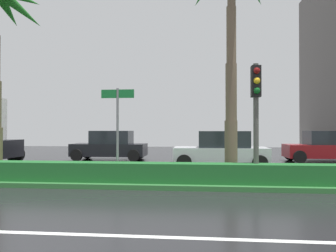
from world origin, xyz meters
name	(u,v)px	position (x,y,z in m)	size (l,w,h in m)	color
ground_plane	(130,177)	(0.00, 9.00, -0.05)	(90.00, 42.00, 0.10)	black
near_lane_divider_stripe	(43,233)	(0.00, 2.00, 0.00)	(81.00, 0.14, 0.01)	white
median_strip	(124,177)	(0.00, 8.00, 0.07)	(85.50, 4.00, 0.15)	#2D6B33
median_hedge	(114,172)	(0.00, 6.60, 0.45)	(76.50, 0.70, 0.60)	#1E6028
traffic_signal_median_right	(256,101)	(4.42, 6.74, 2.68)	(0.28, 0.43, 3.67)	#4C4C47
street_name_sign	(118,121)	(0.01, 7.04, 2.08)	(1.10, 0.08, 3.00)	slate
car_in_traffic_leading	(110,146)	(-2.57, 15.21, 0.83)	(4.30, 2.02, 1.72)	black
car_in_traffic_second	(221,150)	(3.71, 11.86, 0.83)	(4.30, 2.02, 1.72)	silver
car_in_traffic_third	(326,147)	(9.68, 15.18, 0.83)	(4.30, 2.02, 1.72)	maroon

